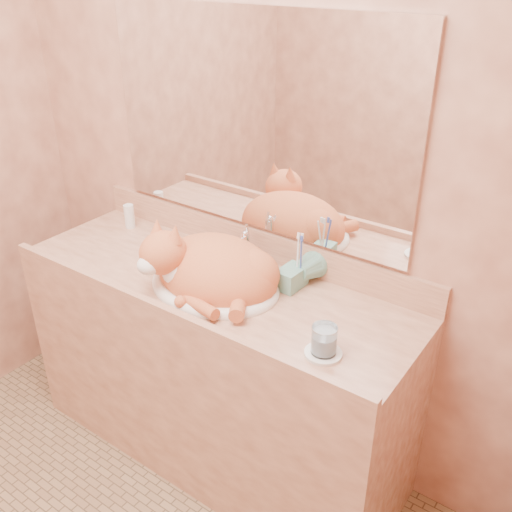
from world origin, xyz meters
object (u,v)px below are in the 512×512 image
Objects in this scene: vanity_counter at (215,370)px; toothbrush_cup at (299,274)px; sink_basin at (214,268)px; water_glass at (324,340)px; cat at (209,266)px; soap_dispenser at (282,273)px.

vanity_counter is 14.31× the size of toothbrush_cup.
water_glass is (0.53, -0.12, -0.02)m from sink_basin.
cat is 0.33m from toothbrush_cup.
vanity_counter is 3.32× the size of cat.
cat is 4.31× the size of toothbrush_cup.
sink_basin reaches higher than water_glass.
cat is (0.02, -0.03, 0.51)m from vanity_counter.
sink_basin is 0.54m from water_glass.
soap_dispenser reaches higher than toothbrush_cup.
sink_basin reaches higher than toothbrush_cup.
soap_dispenser is (0.23, 0.10, 0.01)m from sink_basin.
water_glass is at bearing -33.86° from soap_dispenser.
water_glass is (0.54, -0.11, -0.03)m from cat.
water_glass reaches higher than vanity_counter.
cat is at bearing -143.38° from toothbrush_cup.
soap_dispenser is at bearing 37.39° from sink_basin.
water_glass is (0.56, -0.14, 0.48)m from vanity_counter.
cat is at bearing -151.57° from soap_dispenser.
soap_dispenser is 0.37m from water_glass.
cat is 5.22× the size of water_glass.
soap_dispenser is at bearing 24.21° from cat.
water_glass is (0.30, -0.22, -0.03)m from soap_dispenser.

